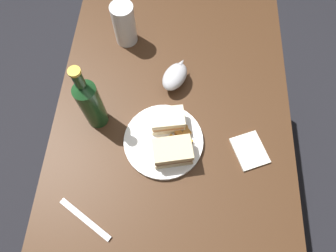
% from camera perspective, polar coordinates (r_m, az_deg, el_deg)
% --- Properties ---
extents(ground_plane, '(6.00, 6.00, 0.00)m').
position_cam_1_polar(ground_plane, '(1.63, 0.50, -9.40)').
color(ground_plane, black).
extents(dining_table, '(1.15, 0.77, 0.72)m').
position_cam_1_polar(dining_table, '(1.28, 0.63, -5.38)').
color(dining_table, '#422816').
rests_on(dining_table, ground).
extents(plate, '(0.25, 0.25, 0.02)m').
position_cam_1_polar(plate, '(0.90, -0.89, -2.96)').
color(plate, white).
rests_on(plate, dining_table).
extents(sandwich_half_left, '(0.10, 0.12, 0.06)m').
position_cam_1_polar(sandwich_half_left, '(0.85, 0.88, -5.06)').
color(sandwich_half_left, beige).
rests_on(sandwich_half_left, plate).
extents(sandwich_half_right, '(0.08, 0.11, 0.06)m').
position_cam_1_polar(sandwich_half_right, '(0.89, -0.10, 1.16)').
color(sandwich_half_right, beige).
rests_on(sandwich_half_right, plate).
extents(potato_wedge_front, '(0.04, 0.04, 0.01)m').
position_cam_1_polar(potato_wedge_front, '(0.90, 3.27, -1.76)').
color(potato_wedge_front, '#AD702D').
rests_on(potato_wedge_front, plate).
extents(potato_wedge_middle, '(0.04, 0.05, 0.02)m').
position_cam_1_polar(potato_wedge_middle, '(0.89, 1.37, -2.84)').
color(potato_wedge_middle, gold).
rests_on(potato_wedge_middle, plate).
extents(potato_wedge_back, '(0.04, 0.04, 0.02)m').
position_cam_1_polar(potato_wedge_back, '(0.89, 2.59, -1.82)').
color(potato_wedge_back, '#AD702D').
rests_on(potato_wedge_back, plate).
extents(potato_wedge_left_edge, '(0.04, 0.04, 0.01)m').
position_cam_1_polar(potato_wedge_left_edge, '(0.89, 3.55, -2.58)').
color(potato_wedge_left_edge, gold).
rests_on(potato_wedge_left_edge, plate).
extents(potato_wedge_right_edge, '(0.05, 0.05, 0.02)m').
position_cam_1_polar(potato_wedge_right_edge, '(0.88, 1.65, -3.78)').
color(potato_wedge_right_edge, gold).
rests_on(potato_wedge_right_edge, plate).
extents(potato_wedge_stray, '(0.04, 0.03, 0.02)m').
position_cam_1_polar(potato_wedge_stray, '(0.90, 3.50, -1.18)').
color(potato_wedge_stray, '#AD702D').
rests_on(potato_wedge_stray, plate).
extents(pint_glass, '(0.08, 0.08, 0.15)m').
position_cam_1_polar(pint_glass, '(1.08, -8.49, 18.75)').
color(pint_glass, white).
rests_on(pint_glass, dining_table).
extents(gravy_boat, '(0.13, 0.11, 0.07)m').
position_cam_1_polar(gravy_boat, '(0.97, 1.18, 9.73)').
color(gravy_boat, '#B7B7BC').
rests_on(gravy_boat, dining_table).
extents(cider_bottle, '(0.07, 0.07, 0.27)m').
position_cam_1_polar(cider_bottle, '(0.87, -15.02, 4.46)').
color(cider_bottle, '#19421E').
rests_on(cider_bottle, dining_table).
extents(napkin, '(0.14, 0.12, 0.01)m').
position_cam_1_polar(napkin, '(0.93, 15.70, -4.66)').
color(napkin, silver).
rests_on(napkin, dining_table).
extents(fork, '(0.11, 0.16, 0.01)m').
position_cam_1_polar(fork, '(0.88, -15.92, -17.18)').
color(fork, silver).
rests_on(fork, dining_table).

